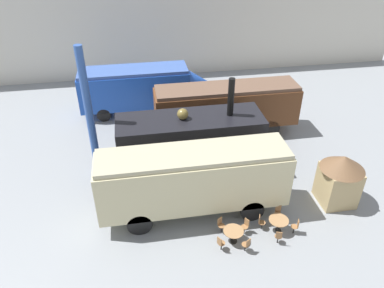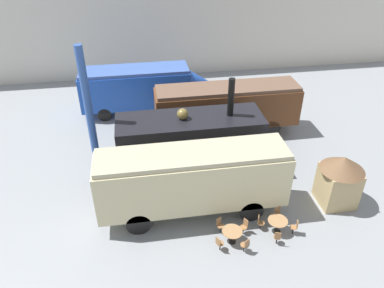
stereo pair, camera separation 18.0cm
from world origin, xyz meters
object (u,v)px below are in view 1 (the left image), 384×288
(visitor_person, at_px, (200,175))
(cafe_table_near, at_px, (233,233))
(streamlined_locomotive, at_px, (144,87))
(ticket_kiosk, at_px, (340,177))
(cafe_table_mid, at_px, (279,222))
(passenger_coach_vintage, at_px, (193,178))
(steam_locomotive, at_px, (190,139))
(cafe_chair_0, at_px, (221,224))
(passenger_coach_wooden, at_px, (226,105))

(visitor_person, bearing_deg, cafe_table_near, -79.05)
(streamlined_locomotive, xyz_separation_m, ticket_kiosk, (9.59, -12.47, -0.41))
(cafe_table_mid, bearing_deg, passenger_coach_vintage, 152.14)
(cafe_table_mid, relative_size, ticket_kiosk, 0.33)
(steam_locomotive, distance_m, visitor_person, 2.26)
(cafe_table_mid, bearing_deg, cafe_chair_0, 170.91)
(streamlined_locomotive, distance_m, passenger_coach_wooden, 6.90)
(cafe_table_mid, xyz_separation_m, visitor_person, (-3.23, 4.02, 0.27))
(steam_locomotive, relative_size, cafe_chair_0, 9.74)
(passenger_coach_vintage, distance_m, cafe_table_mid, 4.77)
(steam_locomotive, xyz_separation_m, cafe_chair_0, (0.64, -5.37, -1.71))
(passenger_coach_wooden, xyz_separation_m, steam_locomotive, (-3.19, -3.97, 0.01))
(cafe_table_near, height_order, ticket_kiosk, ticket_kiosk)
(cafe_chair_0, bearing_deg, cafe_table_mid, 49.80)
(cafe_table_mid, bearing_deg, visitor_person, 128.74)
(ticket_kiosk, bearing_deg, passenger_coach_wooden, 117.33)
(passenger_coach_vintage, height_order, cafe_table_near, passenger_coach_vintage)
(steam_locomotive, distance_m, cafe_table_mid, 6.97)
(steam_locomotive, height_order, cafe_table_mid, steam_locomotive)
(streamlined_locomotive, xyz_separation_m, visitor_person, (2.45, -10.09, -1.19))
(steam_locomotive, relative_size, cafe_table_mid, 8.57)
(visitor_person, bearing_deg, streamlined_locomotive, 103.62)
(steam_locomotive, xyz_separation_m, cafe_table_near, (1.09, -6.12, -1.63))
(streamlined_locomotive, height_order, steam_locomotive, steam_locomotive)
(cafe_table_mid, bearing_deg, steam_locomotive, 120.84)
(passenger_coach_vintage, distance_m, cafe_table_near, 3.32)
(visitor_person, bearing_deg, passenger_coach_vintage, -110.37)
(passenger_coach_vintage, bearing_deg, ticket_kiosk, -3.17)
(visitor_person, distance_m, ticket_kiosk, 7.57)
(steam_locomotive, distance_m, ticket_kiosk, 8.52)
(cafe_table_near, bearing_deg, passenger_coach_wooden, 78.23)
(cafe_table_mid, distance_m, ticket_kiosk, 4.38)
(steam_locomotive, bearing_deg, streamlined_locomotive, 104.82)
(steam_locomotive, relative_size, cafe_table_near, 8.52)
(passenger_coach_vintage, height_order, visitor_person, passenger_coach_vintage)
(passenger_coach_wooden, bearing_deg, passenger_coach_vintage, -115.36)
(passenger_coach_wooden, bearing_deg, cafe_table_mid, -88.30)
(visitor_person, relative_size, ticket_kiosk, 0.55)
(steam_locomotive, height_order, cafe_chair_0, steam_locomotive)
(cafe_table_near, xyz_separation_m, visitor_person, (-0.83, 4.31, 0.30))
(cafe_table_near, bearing_deg, streamlined_locomotive, 102.83)
(passenger_coach_vintage, relative_size, cafe_chair_0, 11.06)
(visitor_person, bearing_deg, cafe_chair_0, -83.84)
(streamlined_locomotive, relative_size, cafe_table_mid, 10.21)
(ticket_kiosk, bearing_deg, cafe_table_near, -162.93)
(passenger_coach_wooden, bearing_deg, cafe_table_near, -101.77)
(passenger_coach_vintage, relative_size, cafe_table_near, 9.68)
(cafe_table_near, height_order, cafe_chair_0, cafe_chair_0)
(steam_locomotive, xyz_separation_m, ticket_kiosk, (7.40, -4.18, -0.55))
(passenger_coach_wooden, height_order, passenger_coach_vintage, passenger_coach_vintage)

